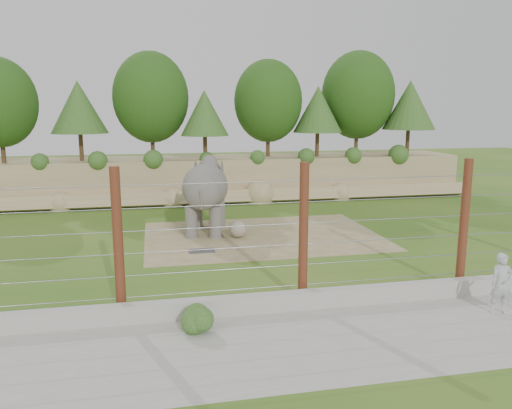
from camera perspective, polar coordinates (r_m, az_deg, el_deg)
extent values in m
plane|color=#2E641A|center=(18.71, 1.26, -5.96)|extent=(90.00, 90.00, 0.00)
cube|color=#9C8864|center=(30.99, -4.15, 3.13)|extent=(30.00, 4.00, 2.50)
cube|color=#9C8864|center=(28.88, -3.52, 0.76)|extent=(30.00, 1.37, 1.07)
cylinder|color=#3F2B19|center=(30.56, -26.96, 5.88)|extent=(0.24, 0.24, 1.75)
cylinder|color=#3F2B19|center=(30.28, -19.35, 6.24)|extent=(0.24, 0.24, 1.58)
sphere|color=#1B3F13|center=(30.20, -19.61, 10.28)|extent=(3.60, 3.60, 3.60)
cylinder|color=#3F2B19|center=(30.50, -11.73, 6.99)|extent=(0.24, 0.24, 1.92)
sphere|color=#1B3F13|center=(30.45, -11.93, 11.90)|extent=(4.40, 4.40, 4.40)
cylinder|color=#3F2B19|center=(29.48, -5.83, 6.52)|extent=(0.24, 0.24, 1.40)
sphere|color=#1B3F13|center=(29.40, -5.90, 10.21)|extent=(3.20, 3.20, 3.20)
cylinder|color=#3F2B19|center=(31.12, 1.37, 7.19)|extent=(0.24, 0.24, 1.82)
sphere|color=#1B3F13|center=(31.05, 1.39, 11.74)|extent=(4.16, 4.16, 4.16)
cylinder|color=#3F2B19|center=(31.37, 7.00, 6.85)|extent=(0.24, 0.24, 1.50)
sphere|color=#1B3F13|center=(31.30, 7.09, 10.58)|extent=(3.44, 3.44, 3.44)
cylinder|color=#3F2B19|center=(33.36, 11.38, 7.41)|extent=(0.24, 0.24, 2.03)
sphere|color=#1B3F13|center=(33.31, 11.56, 12.14)|extent=(4.64, 4.64, 4.64)
cylinder|color=#3F2B19|center=(33.60, 16.93, 6.85)|extent=(0.24, 0.24, 1.64)
sphere|color=#1B3F13|center=(33.53, 17.14, 10.65)|extent=(3.76, 3.76, 3.76)
cube|color=#8B7550|center=(21.63, 0.76, -3.60)|extent=(10.00, 7.00, 0.02)
cube|color=#262628|center=(19.42, -6.25, -5.27)|extent=(1.00, 0.60, 0.03)
sphere|color=gray|center=(21.26, -2.05, -2.81)|extent=(0.74, 0.74, 0.74)
cube|color=#A4A197|center=(14.07, 5.92, -10.74)|extent=(26.00, 0.35, 0.50)
cube|color=#A4A197|center=(12.44, 8.78, -15.06)|extent=(26.00, 4.00, 0.01)
cylinder|color=#5C2815|center=(13.42, -15.48, -4.29)|extent=(0.26, 0.26, 4.00)
cylinder|color=#5C2815|center=(13.98, 5.44, -3.32)|extent=(0.26, 0.26, 4.00)
cylinder|color=#5C2815|center=(16.16, 22.66, -2.19)|extent=(0.26, 0.26, 4.00)
cylinder|color=gray|center=(14.42, 5.34, -9.11)|extent=(20.00, 0.02, 0.02)
cylinder|color=gray|center=(14.23, 5.38, -6.84)|extent=(20.00, 0.02, 0.02)
cylinder|color=gray|center=(14.06, 5.42, -4.51)|extent=(20.00, 0.02, 0.02)
cylinder|color=gray|center=(13.91, 5.47, -2.13)|extent=(20.00, 0.02, 0.02)
cylinder|color=gray|center=(13.79, 5.51, 0.30)|extent=(20.00, 0.02, 0.02)
cylinder|color=gray|center=(13.69, 5.56, 2.77)|extent=(20.00, 0.02, 0.02)
sphere|color=#2B541D|center=(12.73, -6.66, -12.64)|extent=(0.69, 0.69, 0.69)
imported|color=#B7BCC2|center=(14.94, 26.25, -8.12)|extent=(0.65, 0.47, 1.66)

